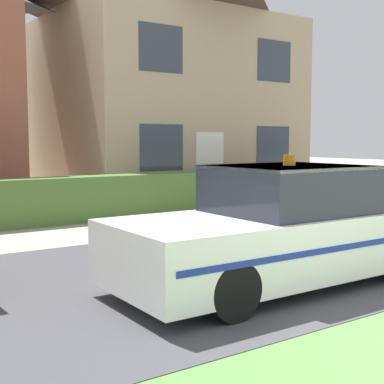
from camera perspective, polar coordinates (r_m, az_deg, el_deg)
name	(u,v)px	position (r m, az deg, el deg)	size (l,w,h in m)	color
road_strip	(213,268)	(7.86, 2.21, -8.07)	(28.00, 5.32, 0.01)	#424247
garden_hedge	(80,199)	(12.48, -11.81, -0.74)	(14.95, 0.70, 1.03)	#4C7233
police_car	(283,230)	(6.96, 9.66, -4.04)	(4.53, 1.78, 1.66)	black
house_right	(163,78)	(19.12, -3.15, 12.04)	(8.04, 7.11, 7.90)	tan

